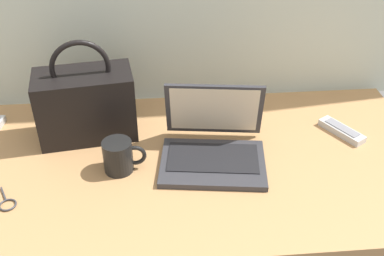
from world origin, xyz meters
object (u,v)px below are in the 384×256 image
laptop (213,144)px  handbag (86,103)px  coffee_mug (119,156)px  remote_control_far (342,131)px

laptop → handbag: 0.42m
coffee_mug → handbag: size_ratio=0.38×
remote_control_far → handbag: bearing=175.1°
remote_control_far → handbag: handbag is taller
laptop → remote_control_far: 0.44m
laptop → coffee_mug: (-0.28, -0.04, 0.00)m
laptop → coffee_mug: laptop is taller
laptop → remote_control_far: size_ratio=2.11×
handbag → remote_control_far: bearing=-4.9°
coffee_mug → handbag: bearing=118.8°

